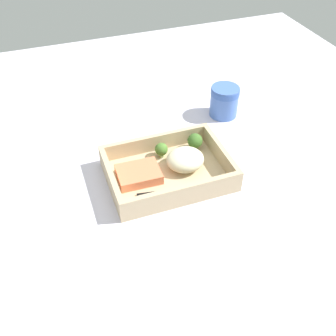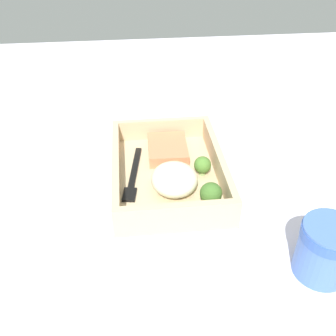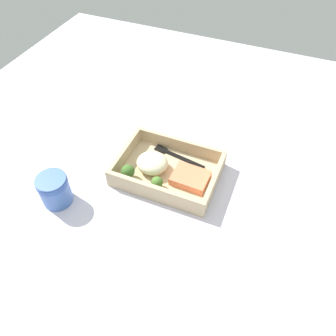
# 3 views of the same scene
# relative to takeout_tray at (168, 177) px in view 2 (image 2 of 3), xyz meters

# --- Properties ---
(ground_plane) EXTENTS (1.60, 1.60, 0.02)m
(ground_plane) POSITION_rel_takeout_tray_xyz_m (0.00, 0.00, -0.02)
(ground_plane) COLOR silver
(takeout_tray) EXTENTS (0.27, 0.20, 0.01)m
(takeout_tray) POSITION_rel_takeout_tray_xyz_m (0.00, 0.00, 0.00)
(takeout_tray) COLOR tan
(takeout_tray) RESTS_ON ground_plane
(tray_rim) EXTENTS (0.27, 0.20, 0.04)m
(tray_rim) POSITION_rel_takeout_tray_xyz_m (0.00, 0.00, 0.03)
(tray_rim) COLOR tan
(tray_rim) RESTS_ON takeout_tray
(salmon_fillet) EXTENTS (0.10, 0.08, 0.02)m
(salmon_fillet) POSITION_rel_takeout_tray_xyz_m (-0.07, 0.01, 0.02)
(salmon_fillet) COLOR #EB7A52
(salmon_fillet) RESTS_ON takeout_tray
(mashed_potatoes) EXTENTS (0.09, 0.08, 0.05)m
(mashed_potatoes) POSITION_rel_takeout_tray_xyz_m (0.04, 0.01, 0.03)
(mashed_potatoes) COLOR beige
(mashed_potatoes) RESTS_ON takeout_tray
(broccoli_floret_1) EXTENTS (0.04, 0.04, 0.04)m
(broccoli_floret_1) POSITION_rel_takeout_tray_xyz_m (0.09, 0.06, 0.03)
(broccoli_floret_1) COLOR #7E9F50
(broccoli_floret_1) RESTS_ON takeout_tray
(broccoli_floret_2) EXTENTS (0.03, 0.03, 0.04)m
(broccoli_floret_2) POSITION_rel_takeout_tray_xyz_m (0.01, 0.06, 0.03)
(broccoli_floret_2) COLOR #88A965
(broccoli_floret_2) RESTS_ON takeout_tray
(fork) EXTENTS (0.16, 0.04, 0.00)m
(fork) POSITION_rel_takeout_tray_xyz_m (0.00, -0.06, 0.01)
(fork) COLOR black
(fork) RESTS_ON takeout_tray
(paper_cup) EXTENTS (0.08, 0.08, 0.08)m
(paper_cup) POSITION_rel_takeout_tray_xyz_m (0.23, 0.19, 0.04)
(paper_cup) COLOR #466BB8
(paper_cup) RESTS_ON ground_plane
(receipt_slip) EXTENTS (0.12, 0.15, 0.00)m
(receipt_slip) POSITION_rel_takeout_tray_xyz_m (0.08, 0.26, -0.00)
(receipt_slip) COLOR white
(receipt_slip) RESTS_ON ground_plane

